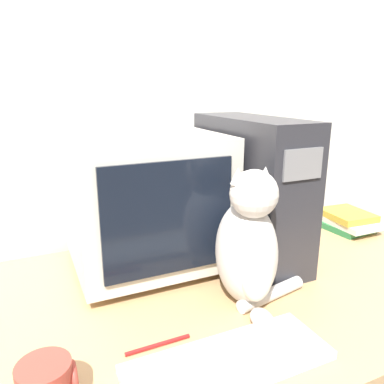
{
  "coord_description": "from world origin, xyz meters",
  "views": [
    {
      "loc": [
        -0.41,
        -0.39,
        1.31
      ],
      "look_at": [
        -0.01,
        0.49,
        1.04
      ],
      "focal_mm": 35.0,
      "sensor_mm": 36.0,
      "label": 1
    }
  ],
  "objects_px": {
    "crt_monitor": "(147,201)",
    "cat": "(248,247)",
    "book_stack": "(347,221)",
    "keyboard": "(229,362)",
    "computer_tower": "(250,189)",
    "pen": "(158,345)"
  },
  "relations": [
    {
      "from": "keyboard",
      "to": "book_stack",
      "type": "height_order",
      "value": "book_stack"
    },
    {
      "from": "crt_monitor",
      "to": "computer_tower",
      "type": "distance_m",
      "value": 0.33
    },
    {
      "from": "crt_monitor",
      "to": "cat",
      "type": "distance_m",
      "value": 0.35
    },
    {
      "from": "pen",
      "to": "crt_monitor",
      "type": "bearing_deg",
      "value": 74.75
    },
    {
      "from": "book_stack",
      "to": "pen",
      "type": "relative_size",
      "value": 1.46
    },
    {
      "from": "cat",
      "to": "book_stack",
      "type": "xyz_separation_m",
      "value": [
        0.64,
        0.27,
        -0.12
      ]
    },
    {
      "from": "computer_tower",
      "to": "keyboard",
      "type": "height_order",
      "value": "computer_tower"
    },
    {
      "from": "book_stack",
      "to": "pen",
      "type": "distance_m",
      "value": 0.97
    },
    {
      "from": "crt_monitor",
      "to": "book_stack",
      "type": "distance_m",
      "value": 0.82
    },
    {
      "from": "cat",
      "to": "pen",
      "type": "height_order",
      "value": "cat"
    },
    {
      "from": "cat",
      "to": "computer_tower",
      "type": "bearing_deg",
      "value": 68.79
    },
    {
      "from": "crt_monitor",
      "to": "computer_tower",
      "type": "height_order",
      "value": "computer_tower"
    },
    {
      "from": "computer_tower",
      "to": "keyboard",
      "type": "relative_size",
      "value": 1.13
    },
    {
      "from": "keyboard",
      "to": "book_stack",
      "type": "distance_m",
      "value": 0.92
    },
    {
      "from": "cat",
      "to": "book_stack",
      "type": "relative_size",
      "value": 1.7
    },
    {
      "from": "keyboard",
      "to": "cat",
      "type": "xyz_separation_m",
      "value": [
        0.16,
        0.19,
        0.14
      ]
    },
    {
      "from": "cat",
      "to": "book_stack",
      "type": "height_order",
      "value": "cat"
    },
    {
      "from": "keyboard",
      "to": "cat",
      "type": "distance_m",
      "value": 0.28
    },
    {
      "from": "keyboard",
      "to": "book_stack",
      "type": "bearing_deg",
      "value": 29.88
    },
    {
      "from": "computer_tower",
      "to": "keyboard",
      "type": "distance_m",
      "value": 0.58
    },
    {
      "from": "keyboard",
      "to": "book_stack",
      "type": "relative_size",
      "value": 1.97
    },
    {
      "from": "keyboard",
      "to": "pen",
      "type": "distance_m",
      "value": 0.16
    }
  ]
}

